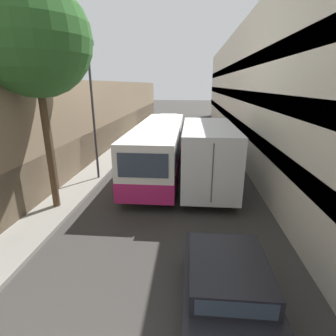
{
  "coord_description": "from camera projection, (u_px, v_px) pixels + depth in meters",
  "views": [
    {
      "loc": [
        0.94,
        -0.83,
        5.03
      ],
      "look_at": [
        0.03,
        9.84,
        1.6
      ],
      "focal_mm": 28.0,
      "sensor_mm": 36.0,
      "label": 1
    }
  ],
  "objects": [
    {
      "name": "building_left_shopfront",
      "position": [
        71.0,
        128.0,
        16.43
      ],
      "size": [
        2.4,
        60.0,
        5.27
      ],
      "color": "#847056",
      "rests_on": "ground_plane"
    },
    {
      "name": "car_hatchback",
      "position": [
        227.0,
        291.0,
        5.71
      ],
      "size": [
        1.91,
        3.88,
        1.44
      ],
      "color": "black",
      "rests_on": "ground_plane"
    },
    {
      "name": "street_tree_left",
      "position": [
        34.0,
        39.0,
        9.12
      ],
      "size": [
        4.04,
        4.04,
        8.41
      ],
      "color": "#4C3823",
      "rests_on": "sidewalk_left"
    },
    {
      "name": "box_truck",
      "position": [
        207.0,
        151.0,
        13.64
      ],
      "size": [
        2.4,
        8.36,
        3.18
      ],
      "color": "silver",
      "rests_on": "ground_plane"
    },
    {
      "name": "street_lamp",
      "position": [
        91.0,
        86.0,
        12.94
      ],
      "size": [
        0.36,
        0.8,
        6.9
      ],
      "color": "#38383D",
      "rests_on": "sidewalk_left"
    },
    {
      "name": "ground_plane",
      "position": [
        174.0,
        167.0,
        16.63
      ],
      "size": [
        150.0,
        150.0,
        0.0
      ],
      "primitive_type": "plane",
      "color": "#33302D"
    },
    {
      "name": "bus",
      "position": [
        159.0,
        147.0,
        15.34
      ],
      "size": [
        2.45,
        10.91,
        2.85
      ],
      "color": "silver",
      "rests_on": "ground_plane"
    },
    {
      "name": "panel_van",
      "position": [
        167.0,
        124.0,
        27.86
      ],
      "size": [
        1.93,
        4.48,
        1.89
      ],
      "color": "#BCBCC1",
      "rests_on": "ground_plane"
    },
    {
      "name": "building_right_apartment",
      "position": [
        272.0,
        93.0,
        14.8
      ],
      "size": [
        2.4,
        60.0,
        9.18
      ],
      "color": "beige",
      "rests_on": "ground_plane"
    },
    {
      "name": "sidewalk_left",
      "position": [
        104.0,
        164.0,
        16.98
      ],
      "size": [
        1.65,
        60.0,
        0.15
      ],
      "color": "gray",
      "rests_on": "ground_plane"
    }
  ]
}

